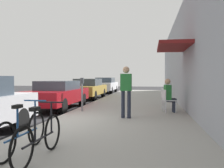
{
  "coord_description": "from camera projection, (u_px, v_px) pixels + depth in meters",
  "views": [
    {
      "loc": [
        3.19,
        -7.03,
        1.47
      ],
      "look_at": [
        0.79,
        7.26,
        1.05
      ],
      "focal_mm": 38.19,
      "sensor_mm": 36.0,
      "label": 1
    }
  ],
  "objects": [
    {
      "name": "ground_plane",
      "position": [
        49.0,
        124.0,
        7.5
      ],
      "size": [
        60.0,
        60.0,
        0.0
      ],
      "primitive_type": "plane",
      "color": "#2D2D30"
    },
    {
      "name": "sidewalk_slab",
      "position": [
        127.0,
        114.0,
        9.1
      ],
      "size": [
        4.5,
        32.0,
        0.12
      ],
      "primitive_type": "cube",
      "color": "#9E9B93",
      "rests_on": "ground_plane"
    },
    {
      "name": "building_facade",
      "position": [
        193.0,
        52.0,
        8.63
      ],
      "size": [
        1.4,
        32.0,
        4.77
      ],
      "color": "#999EA8",
      "rests_on": "ground_plane"
    },
    {
      "name": "parked_car_1",
      "position": [
        57.0,
        94.0,
        10.93
      ],
      "size": [
        1.8,
        4.4,
        1.3
      ],
      "color": "maroon",
      "rests_on": "ground_plane"
    },
    {
      "name": "parked_car_2",
      "position": [
        88.0,
        88.0,
        16.12
      ],
      "size": [
        1.8,
        4.4,
        1.36
      ],
      "color": "#A58433",
      "rests_on": "ground_plane"
    },
    {
      "name": "parked_car_3",
      "position": [
        105.0,
        85.0,
        22.16
      ],
      "size": [
        1.8,
        4.4,
        1.42
      ],
      "color": "silver",
      "rests_on": "ground_plane"
    },
    {
      "name": "parking_meter",
      "position": [
        82.0,
        92.0,
        9.46
      ],
      "size": [
        0.12,
        0.1,
        1.32
      ],
      "color": "slate",
      "rests_on": "sidewalk_slab"
    },
    {
      "name": "bicycle_0",
      "position": [
        22.0,
        133.0,
        4.22
      ],
      "size": [
        0.46,
        1.71,
        0.9
      ],
      "color": "black",
      "rests_on": "sidewalk_slab"
    },
    {
      "name": "bicycle_1",
      "position": [
        40.0,
        137.0,
        3.91
      ],
      "size": [
        0.46,
        1.71,
        0.9
      ],
      "color": "black",
      "rests_on": "sidewalk_slab"
    },
    {
      "name": "cafe_chair_0",
      "position": [
        167.0,
        99.0,
        9.11
      ],
      "size": [
        0.51,
        0.51,
        0.87
      ],
      "color": "silver",
      "rests_on": "sidewalk_slab"
    },
    {
      "name": "seated_patron_0",
      "position": [
        169.0,
        94.0,
        9.1
      ],
      "size": [
        0.48,
        0.42,
        1.29
      ],
      "color": "#232838",
      "rests_on": "sidewalk_slab"
    },
    {
      "name": "cafe_chair_1",
      "position": [
        166.0,
        97.0,
        10.01
      ],
      "size": [
        0.53,
        0.53,
        0.87
      ],
      "color": "silver",
      "rests_on": "sidewalk_slab"
    },
    {
      "name": "pedestrian_standing",
      "position": [
        126.0,
        88.0,
        7.82
      ],
      "size": [
        0.36,
        0.22,
        1.7
      ],
      "color": "#232838",
      "rests_on": "sidewalk_slab"
    }
  ]
}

